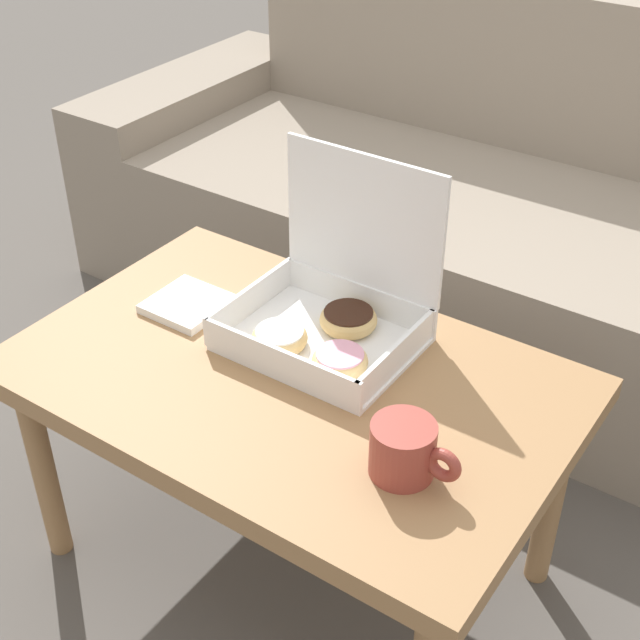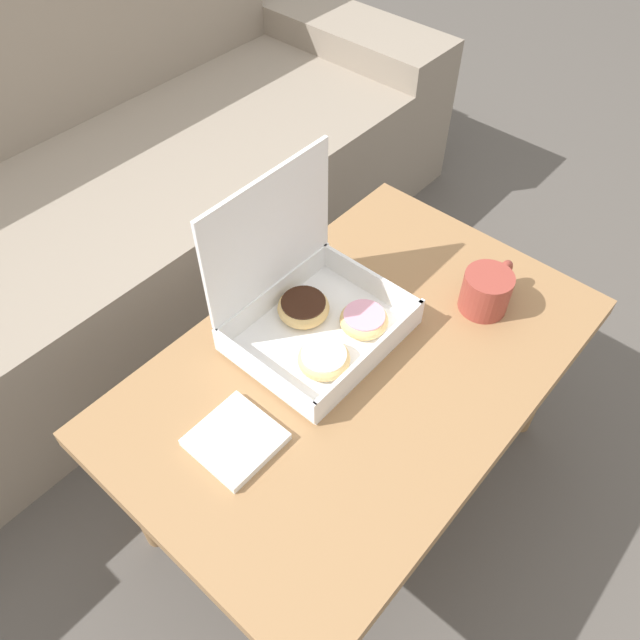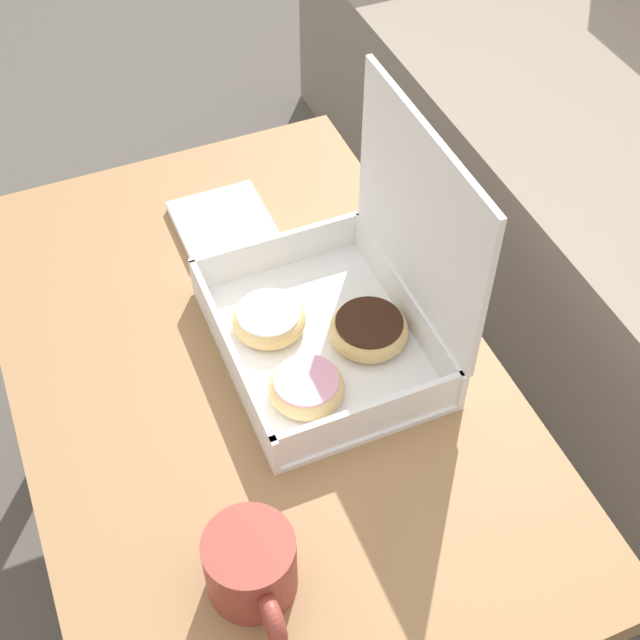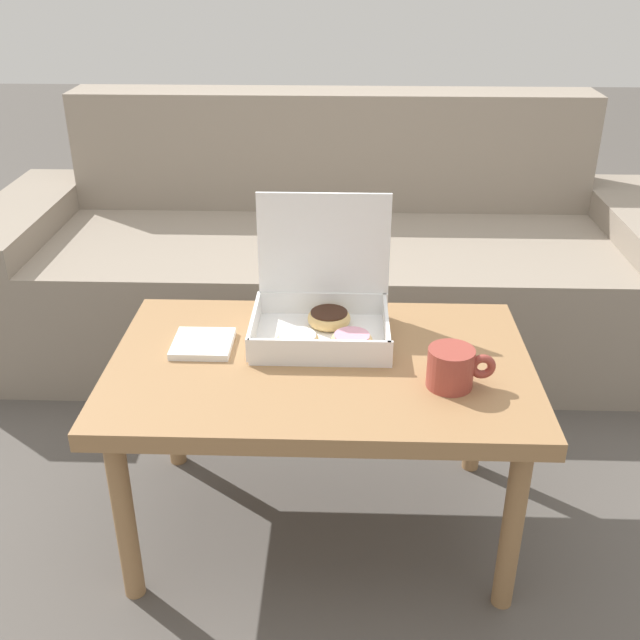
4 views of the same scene
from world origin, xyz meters
The scene contains 6 objects.
ground_plane centered at (0.00, 0.00, 0.00)m, with size 12.00×12.00×0.00m, color #514C47.
couch centered at (0.00, 0.82, 0.28)m, with size 2.30×0.83×0.81m.
coffee_table centered at (0.00, -0.17, 0.41)m, with size 0.92×0.59×0.46m.
pastry_box centered at (0.00, -0.05, 0.52)m, with size 0.31×0.25×0.31m.
coffee_mug centered at (0.27, -0.26, 0.50)m, with size 0.14×0.09×0.08m.
napkin_stack centered at (-0.27, -0.12, 0.47)m, with size 0.13×0.13×0.02m.
Camera 4 is at (0.05, -1.58, 1.28)m, focal length 42.00 mm.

